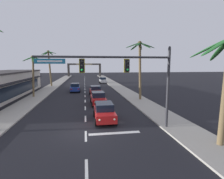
% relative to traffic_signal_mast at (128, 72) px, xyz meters
% --- Properties ---
extents(ground_plane, '(220.00, 220.00, 0.00)m').
position_rel_traffic_signal_mast_xyz_m(ground_plane, '(-3.32, 0.15, -4.68)').
color(ground_plane, black).
extents(sidewalk_right, '(3.20, 110.00, 0.14)m').
position_rel_traffic_signal_mast_xyz_m(sidewalk_right, '(4.48, 20.15, -4.61)').
color(sidewalk_right, '#9E998E').
rests_on(sidewalk_right, ground).
extents(sidewalk_left, '(3.20, 110.00, 0.14)m').
position_rel_traffic_signal_mast_xyz_m(sidewalk_left, '(-11.12, 20.15, -4.61)').
color(sidewalk_left, '#9E998E').
rests_on(sidewalk_left, ground).
extents(lane_markings, '(4.28, 87.96, 0.01)m').
position_rel_traffic_signal_mast_xyz_m(lane_markings, '(-2.86, 19.83, -4.67)').
color(lane_markings, silver).
rests_on(lane_markings, ground).
extents(traffic_signal_mast, '(10.34, 0.41, 6.69)m').
position_rel_traffic_signal_mast_xyz_m(traffic_signal_mast, '(0.00, 0.00, 0.00)').
color(traffic_signal_mast, '#2D2D33').
rests_on(traffic_signal_mast, ground).
extents(sedan_lead_at_stop_bar, '(1.97, 4.46, 1.68)m').
position_rel_traffic_signal_mast_xyz_m(sedan_lead_at_stop_bar, '(-1.55, 2.85, -3.82)').
color(sedan_lead_at_stop_bar, red).
rests_on(sedan_lead_at_stop_bar, ground).
extents(sedan_third_in_queue, '(2.04, 4.49, 1.68)m').
position_rel_traffic_signal_mast_xyz_m(sedan_third_in_queue, '(-1.60, 9.78, -3.82)').
color(sedan_third_in_queue, red).
rests_on(sedan_third_in_queue, ground).
extents(sedan_fifth_in_queue, '(2.06, 4.50, 1.68)m').
position_rel_traffic_signal_mast_xyz_m(sedan_fifth_in_queue, '(-1.52, 16.71, -3.82)').
color(sedan_fifth_in_queue, red).
rests_on(sedan_fifth_in_queue, ground).
extents(sedan_oncoming_far, '(2.09, 4.51, 1.68)m').
position_rel_traffic_signal_mast_xyz_m(sedan_oncoming_far, '(-5.24, 21.84, -3.82)').
color(sedan_oncoming_far, navy).
rests_on(sedan_oncoming_far, ground).
extents(sedan_parked_nearest_kerb, '(1.95, 4.45, 1.68)m').
position_rel_traffic_signal_mast_xyz_m(sedan_parked_nearest_kerb, '(1.94, 37.82, -3.82)').
color(sedan_parked_nearest_kerb, silver).
rests_on(sedan_parked_nearest_kerb, ground).
extents(palm_left_second, '(3.50, 3.36, 6.75)m').
position_rel_traffic_signal_mast_xyz_m(palm_left_second, '(-11.34, 16.44, 0.34)').
color(palm_left_second, brown).
rests_on(palm_left_second, ground).
extents(palm_left_third, '(3.62, 3.23, 8.75)m').
position_rel_traffic_signal_mast_xyz_m(palm_left_third, '(-11.71, 31.59, 1.10)').
color(palm_left_third, brown).
rests_on(palm_left_third, ground).
extents(palm_right_second, '(4.38, 4.14, 8.65)m').
position_rel_traffic_signal_mast_xyz_m(palm_right_second, '(4.69, 11.72, 1.37)').
color(palm_right_second, brown).
rests_on(palm_right_second, ground).
extents(town_gateway_arch, '(15.11, 0.90, 5.95)m').
position_rel_traffic_signal_mast_xyz_m(town_gateway_arch, '(-3.32, 68.56, -0.75)').
color(town_gateway_arch, '#423D38').
rests_on(town_gateway_arch, ground).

